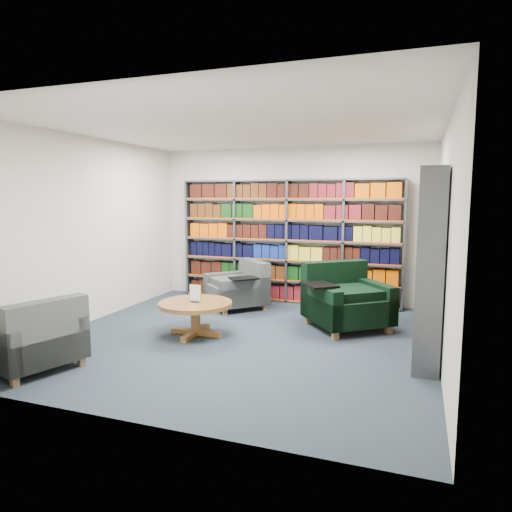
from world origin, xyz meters
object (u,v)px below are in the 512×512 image
(coffee_table, at_px, (195,309))
(chair_teal_left, at_px, (241,289))
(chair_green_right, at_px, (344,301))
(chair_teal_front, at_px, (35,341))

(coffee_table, bearing_deg, chair_teal_left, 90.45)
(chair_green_right, xyz_separation_m, coffee_table, (-1.84, -1.15, 0.00))
(coffee_table, bearing_deg, chair_green_right, 32.01)
(chair_teal_left, relative_size, chair_green_right, 0.87)
(chair_teal_left, relative_size, coffee_table, 1.24)
(chair_teal_front, height_order, coffee_table, chair_teal_front)
(coffee_table, bearing_deg, chair_teal_front, -122.49)
(chair_teal_front, bearing_deg, chair_green_right, 44.32)
(chair_teal_left, relative_size, chair_teal_front, 1.06)
(chair_green_right, distance_m, coffee_table, 2.17)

